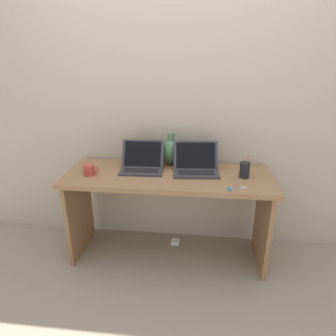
{
  "coord_description": "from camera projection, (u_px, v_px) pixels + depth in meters",
  "views": [
    {
      "loc": [
        0.23,
        -2.07,
        1.6
      ],
      "look_at": [
        0.0,
        0.0,
        0.79
      ],
      "focal_mm": 31.33,
      "sensor_mm": 36.0,
      "label": 1
    }
  ],
  "objects": [
    {
      "name": "back_wall",
      "position": [
        172.0,
        107.0,
        2.39
      ],
      "size": [
        4.4,
        0.04,
        2.4
      ],
      "primitive_type": "cube",
      "color": "#BCAD99",
      "rests_on": "ground"
    },
    {
      "name": "desk",
      "position": [
        168.0,
        192.0,
        2.31
      ],
      "size": [
        1.59,
        0.58,
        0.74
      ],
      "color": "olive",
      "rests_on": "ground"
    },
    {
      "name": "laptop_left",
      "position": [
        142.0,
        162.0,
        2.32
      ],
      "size": [
        0.34,
        0.25,
        0.22
      ],
      "color": "#333338",
      "rests_on": "desk"
    },
    {
      "name": "ground_plane",
      "position": [
        168.0,
        254.0,
        2.52
      ],
      "size": [
        6.0,
        6.0,
        0.0
      ],
      "primitive_type": "plane",
      "color": "gray"
    },
    {
      "name": "laptop_right",
      "position": [
        196.0,
        164.0,
        2.28
      ],
      "size": [
        0.37,
        0.28,
        0.23
      ],
      "color": "#333338",
      "rests_on": "desk"
    },
    {
      "name": "pen_cup",
      "position": [
        245.0,
        170.0,
        2.17
      ],
      "size": [
        0.07,
        0.07,
        0.18
      ],
      "color": "black",
      "rests_on": "desk"
    },
    {
      "name": "scissors",
      "position": [
        233.0,
        188.0,
        2.0
      ],
      "size": [
        0.15,
        0.09,
        0.01
      ],
      "color": "#B7B7BC",
      "rests_on": "desk"
    },
    {
      "name": "coffee_mug",
      "position": [
        89.0,
        170.0,
        2.22
      ],
      "size": [
        0.12,
        0.08,
        0.08
      ],
      "color": "#B23D33",
      "rests_on": "desk"
    },
    {
      "name": "power_brick",
      "position": [
        175.0,
        242.0,
        2.65
      ],
      "size": [
        0.07,
        0.07,
        0.03
      ],
      "primitive_type": "cube",
      "color": "white",
      "rests_on": "ground"
    },
    {
      "name": "green_vase",
      "position": [
        171.0,
        151.0,
        2.42
      ],
      "size": [
        0.17,
        0.17,
        0.27
      ],
      "color": "#47704C",
      "rests_on": "desk"
    }
  ]
}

